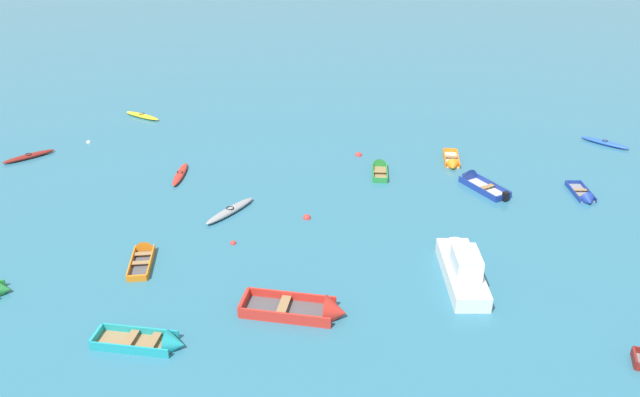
% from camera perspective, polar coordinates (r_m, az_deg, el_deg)
% --- Properties ---
extents(rowboat_green_midfield_right, '(1.28, 2.85, 0.81)m').
position_cam_1_polar(rowboat_green_midfield_right, '(37.94, 5.62, 2.91)').
color(rowboat_green_midfield_right, '#99754C').
rests_on(rowboat_green_midfield_right, ground_plane).
extents(rowboat_red_center, '(4.47, 1.70, 1.36)m').
position_cam_1_polar(rowboat_red_center, '(25.47, -0.50, -10.50)').
color(rowboat_red_center, '#4C4C51').
rests_on(rowboat_red_center, ground_plane).
extents(rowboat_orange_back_row_center, '(1.83, 3.14, 0.85)m').
position_cam_1_polar(rowboat_orange_back_row_center, '(30.37, -16.22, -4.97)').
color(rowboat_orange_back_row_center, '#4C4C51').
rests_on(rowboat_orange_back_row_center, ground_plane).
extents(rowboat_deep_blue_near_camera, '(1.48, 2.86, 0.85)m').
position_cam_1_polar(rowboat_deep_blue_near_camera, '(37.33, 23.67, 0.07)').
color(rowboat_deep_blue_near_camera, gray).
rests_on(rowboat_deep_blue_near_camera, ground_plane).
extents(kayak_grey_back_row_left, '(1.93, 3.55, 0.34)m').
position_cam_1_polar(kayak_grey_back_row_left, '(33.14, -8.44, -1.12)').
color(kayak_grey_back_row_left, gray).
rests_on(kayak_grey_back_row_left, ground_plane).
extents(motor_launch_white_midfield_left, '(2.58, 5.59, 1.97)m').
position_cam_1_polar(motor_launch_white_midfield_left, '(28.31, 13.08, -6.12)').
color(motor_launch_white_midfield_left, white).
rests_on(motor_launch_white_midfield_left, ground_plane).
extents(kayak_yellow_back_row_right, '(3.32, 1.56, 0.32)m').
position_cam_1_polar(kayak_yellow_back_row_right, '(48.33, -16.35, 7.47)').
color(kayak_yellow_back_row_right, yellow).
rests_on(kayak_yellow_back_row_right, ground_plane).
extents(rowboat_turquoise_outer_left, '(3.70, 1.40, 1.04)m').
position_cam_1_polar(rowboat_turquoise_outer_left, '(24.83, -15.04, -12.98)').
color(rowboat_turquoise_outer_left, '#99754C').
rests_on(rowboat_turquoise_outer_left, ground_plane).
extents(kayak_blue_far_right, '(3.08, 2.04, 0.31)m').
position_cam_1_polar(kayak_blue_far_right, '(45.78, 25.19, 4.77)').
color(kayak_blue_far_right, blue).
rests_on(kayak_blue_far_right, ground_plane).
extents(kayak_red_outer_right, '(1.12, 3.23, 0.30)m').
position_cam_1_polar(kayak_red_outer_right, '(37.88, -13.00, 2.25)').
color(kayak_red_outer_right, red).
rests_on(kayak_red_outer_right, ground_plane).
extents(rowboat_orange_cluster_outer, '(1.18, 2.96, 0.82)m').
position_cam_1_polar(rowboat_orange_cluster_outer, '(39.27, 12.30, 3.26)').
color(rowboat_orange_cluster_outer, beige).
rests_on(rowboat_orange_cluster_outer, ground_plane).
extents(rowboat_deep_blue_cluster_inner, '(3.23, 3.36, 1.11)m').
position_cam_1_polar(rowboat_deep_blue_cluster_inner, '(37.13, 14.26, 1.60)').
color(rowboat_deep_blue_cluster_inner, beige).
rests_on(rowboat_deep_blue_cluster_inner, ground_plane).
extents(kayak_maroon_far_back, '(2.36, 2.97, 0.31)m').
position_cam_1_polar(kayak_maroon_far_back, '(43.64, -25.68, 3.60)').
color(kayak_maroon_far_back, maroon).
rests_on(kayak_maroon_far_back, ground_plane).
extents(mooring_buoy_near_foreground, '(0.31, 0.31, 0.31)m').
position_cam_1_polar(mooring_buoy_near_foreground, '(30.50, -8.16, -4.20)').
color(mooring_buoy_near_foreground, red).
rests_on(mooring_buoy_near_foreground, ground_plane).
extents(mooring_buoy_between_boats_left, '(0.43, 0.43, 0.43)m').
position_cam_1_polar(mooring_buoy_between_boats_left, '(32.40, -1.24, -1.85)').
color(mooring_buoy_between_boats_left, red).
rests_on(mooring_buoy_between_boats_left, ground_plane).
extents(mooring_buoy_midfield, '(0.45, 0.45, 0.45)m').
position_cam_1_polar(mooring_buoy_midfield, '(39.93, 3.64, 4.07)').
color(mooring_buoy_midfield, red).
rests_on(mooring_buoy_midfield, ground_plane).
extents(mooring_buoy_far_field, '(0.30, 0.30, 0.30)m').
position_cam_1_polar(mooring_buoy_far_field, '(44.79, -20.90, 4.93)').
color(mooring_buoy_far_field, silver).
rests_on(mooring_buoy_far_field, ground_plane).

